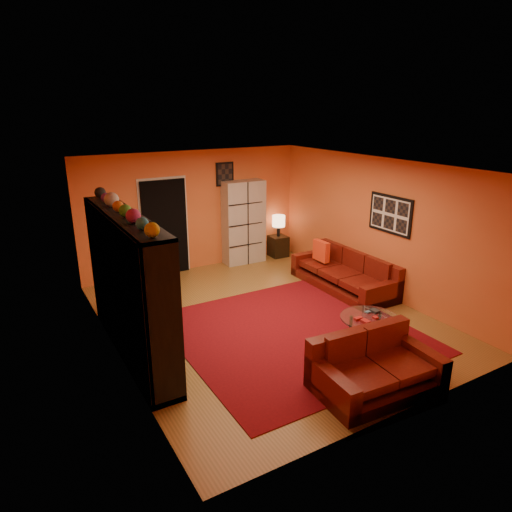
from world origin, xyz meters
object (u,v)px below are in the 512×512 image
side_table (278,246)px  tv (134,289)px  entertainment_unit (129,286)px  coffee_table (370,321)px  loveseat (372,367)px  table_lamp (279,222)px  sofa (347,274)px  storage_cabinet (244,222)px  bowl_chair (149,297)px

side_table → tv: bearing=-146.8°
entertainment_unit → coffee_table: (3.16, -1.58, -0.65)m
loveseat → side_table: (1.88, 5.16, -0.03)m
tv → table_lamp: tv is taller
side_table → sofa: bearing=-87.5°
sofa → side_table: (-0.10, 2.37, -0.03)m
tv → storage_cabinet: size_ratio=0.53×
coffee_table → side_table: 4.48m
entertainment_unit → bowl_chair: bearing=62.1°
loveseat → storage_cabinet: (0.96, 5.21, 0.67)m
coffee_table → bowl_chair: size_ratio=1.15×
entertainment_unit → table_lamp: size_ratio=5.90×
loveseat → side_table: size_ratio=3.31×
coffee_table → sofa: bearing=57.4°
entertainment_unit → coffee_table: 3.59m
sofa → bowl_chair: 3.89m
loveseat → storage_cabinet: size_ratio=0.87×
bowl_chair → side_table: size_ratio=1.53×
sofa → storage_cabinet: 2.71m
loveseat → side_table: loveseat is taller
coffee_table → bowl_chair: bearing=133.7°
coffee_table → table_lamp: bearing=75.1°
coffee_table → storage_cabinet: storage_cabinet is taller
loveseat → bowl_chair: size_ratio=2.16×
loveseat → sofa: bearing=-31.7°
tv → sofa: bearing=-84.5°
loveseat → table_lamp: table_lamp is taller
coffee_table → bowl_chair: bowl_chair is taller
tv → side_table: (4.26, 2.79, -0.76)m
sofa → storage_cabinet: size_ratio=1.22×
coffee_table → entertainment_unit: bearing=153.5°
entertainment_unit → sofa: bearing=4.9°
tv → coffee_table: 3.52m
storage_cabinet → side_table: size_ratio=3.80×
storage_cabinet → bowl_chair: size_ratio=2.48×
bowl_chair → table_lamp: (3.72, 1.64, 0.53)m
storage_cabinet → coffee_table: bearing=-91.4°
entertainment_unit → sofa: 4.50m
bowl_chair → storage_cabinet: bearing=31.1°
tv → table_lamp: 5.10m
tv → sofa: tv is taller
bowl_chair → entertainment_unit: bearing=-117.9°
table_lamp → sofa: bearing=-87.5°
tv → sofa: 4.45m
entertainment_unit → bowl_chair: size_ratio=3.92×
sofa → table_lamp: 2.44m
bowl_chair → tv: bearing=-115.1°
side_table → table_lamp: (0.00, 0.00, 0.61)m
storage_cabinet → side_table: bearing=-1.5°
entertainment_unit → storage_cabinet: size_ratio=1.58×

